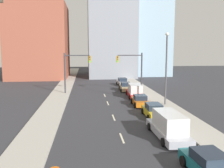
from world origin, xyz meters
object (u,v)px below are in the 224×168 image
at_px(sedan_yellow, 154,111).
at_px(sedan_tan, 126,87).
at_px(sedan_white, 122,82).
at_px(street_lamp, 166,64).
at_px(sedan_orange, 140,101).
at_px(box_truck_silver, 169,126).
at_px(box_truck_red, 135,91).
at_px(sedan_teal, 209,165).
at_px(traffic_signal_right, 135,67).
at_px(traffic_signal_left, 72,68).

height_order(sedan_yellow, sedan_tan, sedan_tan).
relative_size(sedan_tan, sedan_white, 1.07).
relative_size(street_lamp, sedan_orange, 2.19).
bearing_deg(box_truck_silver, box_truck_red, 86.54).
xyz_separation_m(sedan_teal, box_truck_silver, (-0.28, 6.43, 0.35)).
relative_size(sedan_orange, sedan_tan, 0.91).
relative_size(traffic_signal_right, sedan_white, 1.51).
bearing_deg(sedan_tan, traffic_signal_left, -165.55).
bearing_deg(sedan_yellow, box_truck_silver, -93.68).
distance_m(street_lamp, sedan_teal, 19.00).
bearing_deg(sedan_white, sedan_tan, -95.81).
bearing_deg(sedan_white, traffic_signal_right, -87.21).
height_order(traffic_signal_left, sedan_white, traffic_signal_left).
height_order(sedan_yellow, sedan_orange, sedan_yellow).
xyz_separation_m(traffic_signal_right, sedan_white, (-0.77, 8.82, -3.65)).
height_order(traffic_signal_left, traffic_signal_right, same).
relative_size(traffic_signal_left, sedan_yellow, 1.46).
xyz_separation_m(box_truck_silver, sedan_white, (0.57, 30.41, -0.33)).
relative_size(traffic_signal_left, sedan_orange, 1.56).
distance_m(traffic_signal_left, sedan_yellow, 18.36).
xyz_separation_m(box_truck_red, sedan_white, (-0.06, 12.72, -0.28)).
bearing_deg(sedan_yellow, sedan_tan, 91.65).
height_order(traffic_signal_right, sedan_white, traffic_signal_right).
height_order(sedan_teal, sedan_tan, sedan_tan).
distance_m(sedan_orange, sedan_tan, 11.70).
xyz_separation_m(street_lamp, box_truck_red, (-2.86, 6.01, -4.43)).
relative_size(sedan_teal, box_truck_silver, 0.74).
distance_m(sedan_teal, sedan_orange, 18.42).
distance_m(sedan_tan, sedan_white, 6.74).
distance_m(traffic_signal_left, sedan_tan, 10.11).
bearing_deg(box_truck_red, sedan_tan, 96.98).
relative_size(sedan_yellow, sedan_orange, 1.07).
xyz_separation_m(box_truck_red, sedan_tan, (-0.48, 6.00, -0.28)).
distance_m(sedan_yellow, sedan_tan, 17.36).
distance_m(sedan_teal, box_truck_silver, 6.45).
height_order(street_lamp, sedan_yellow, street_lamp).
bearing_deg(sedan_yellow, sedan_white, 90.34).
xyz_separation_m(traffic_signal_left, street_lamp, (12.54, -9.91, 1.06)).
bearing_deg(traffic_signal_left, sedan_tan, 12.80).
xyz_separation_m(street_lamp, sedan_orange, (-3.27, 0.31, -4.75)).
bearing_deg(sedan_teal, sedan_white, 86.13).
relative_size(traffic_signal_right, sedan_yellow, 1.46).
xyz_separation_m(traffic_signal_left, sedan_teal, (9.32, -28.03, -3.66)).
height_order(box_truck_silver, sedan_white, box_truck_silver).
height_order(sedan_teal, box_truck_silver, box_truck_silver).
xyz_separation_m(sedan_orange, box_truck_red, (0.41, 5.70, 0.31)).
height_order(traffic_signal_left, box_truck_silver, traffic_signal_left).
bearing_deg(sedan_orange, box_truck_red, 87.52).
height_order(street_lamp, sedan_tan, street_lamp).
xyz_separation_m(box_truck_silver, sedan_yellow, (0.47, 6.33, -0.34)).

